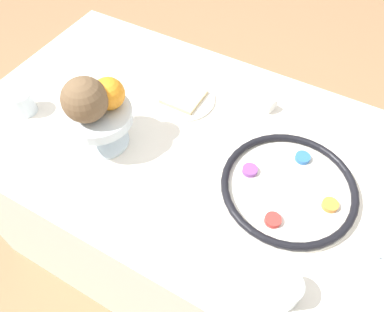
{
  "coord_description": "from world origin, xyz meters",
  "views": [
    {
      "loc": [
        -0.26,
        0.61,
        1.57
      ],
      "look_at": [
        0.04,
        0.08,
        0.78
      ],
      "focal_mm": 35.0,
      "sensor_mm": 36.0,
      "label": 1
    }
  ],
  "objects_px": {
    "seder_plate": "(288,187)",
    "cup_near": "(284,290)",
    "orange_fruit": "(108,94)",
    "bread_plate": "(184,98)",
    "coconut": "(85,100)",
    "cup_mid": "(22,103)",
    "napkin_roll": "(252,94)",
    "fruit_stand": "(99,120)"
  },
  "relations": [
    {
      "from": "coconut",
      "to": "napkin_roll",
      "type": "distance_m",
      "value": 0.52
    },
    {
      "from": "seder_plate",
      "to": "coconut",
      "type": "bearing_deg",
      "value": 13.04
    },
    {
      "from": "fruit_stand",
      "to": "napkin_roll",
      "type": "height_order",
      "value": "fruit_stand"
    },
    {
      "from": "seder_plate",
      "to": "fruit_stand",
      "type": "relative_size",
      "value": 1.9
    },
    {
      "from": "fruit_stand",
      "to": "cup_mid",
      "type": "bearing_deg",
      "value": 4.13
    },
    {
      "from": "bread_plate",
      "to": "cup_near",
      "type": "height_order",
      "value": "cup_near"
    },
    {
      "from": "seder_plate",
      "to": "cup_near",
      "type": "bearing_deg",
      "value": 107.43
    },
    {
      "from": "coconut",
      "to": "cup_mid",
      "type": "xyz_separation_m",
      "value": [
        0.29,
        -0.0,
        -0.15
      ]
    },
    {
      "from": "napkin_roll",
      "to": "cup_mid",
      "type": "relative_size",
      "value": 2.23
    },
    {
      "from": "coconut",
      "to": "cup_near",
      "type": "height_order",
      "value": "coconut"
    },
    {
      "from": "fruit_stand",
      "to": "bread_plate",
      "type": "bearing_deg",
      "value": -113.18
    },
    {
      "from": "coconut",
      "to": "napkin_roll",
      "type": "relative_size",
      "value": 0.73
    },
    {
      "from": "coconut",
      "to": "seder_plate",
      "type": "bearing_deg",
      "value": -166.96
    },
    {
      "from": "orange_fruit",
      "to": "cup_mid",
      "type": "bearing_deg",
      "value": 10.52
    },
    {
      "from": "seder_plate",
      "to": "cup_mid",
      "type": "bearing_deg",
      "value": 8.44
    },
    {
      "from": "napkin_roll",
      "to": "fruit_stand",
      "type": "bearing_deg",
      "value": 51.21
    },
    {
      "from": "seder_plate",
      "to": "napkin_roll",
      "type": "xyz_separation_m",
      "value": [
        0.22,
        -0.27,
        0.01
      ]
    },
    {
      "from": "fruit_stand",
      "to": "bread_plate",
      "type": "distance_m",
      "value": 0.3
    },
    {
      "from": "orange_fruit",
      "to": "napkin_roll",
      "type": "relative_size",
      "value": 0.54
    },
    {
      "from": "seder_plate",
      "to": "napkin_roll",
      "type": "height_order",
      "value": "napkin_roll"
    },
    {
      "from": "coconut",
      "to": "napkin_roll",
      "type": "height_order",
      "value": "coconut"
    },
    {
      "from": "bread_plate",
      "to": "cup_near",
      "type": "relative_size",
      "value": 2.75
    },
    {
      "from": "fruit_stand",
      "to": "cup_near",
      "type": "distance_m",
      "value": 0.63
    },
    {
      "from": "cup_mid",
      "to": "coconut",
      "type": "bearing_deg",
      "value": 179.71
    },
    {
      "from": "coconut",
      "to": "bread_plate",
      "type": "height_order",
      "value": "coconut"
    },
    {
      "from": "cup_near",
      "to": "seder_plate",
      "type": "bearing_deg",
      "value": -72.57
    },
    {
      "from": "coconut",
      "to": "bread_plate",
      "type": "distance_m",
      "value": 0.35
    },
    {
      "from": "fruit_stand",
      "to": "cup_near",
      "type": "relative_size",
      "value": 2.58
    },
    {
      "from": "orange_fruit",
      "to": "fruit_stand",
      "type": "bearing_deg",
      "value": 62.1
    },
    {
      "from": "seder_plate",
      "to": "coconut",
      "type": "relative_size",
      "value": 2.99
    },
    {
      "from": "bread_plate",
      "to": "seder_plate",
      "type": "bearing_deg",
      "value": 158.43
    },
    {
      "from": "bread_plate",
      "to": "cup_mid",
      "type": "bearing_deg",
      "value": 34.97
    },
    {
      "from": "coconut",
      "to": "cup_near",
      "type": "relative_size",
      "value": 1.64
    },
    {
      "from": "fruit_stand",
      "to": "orange_fruit",
      "type": "height_order",
      "value": "orange_fruit"
    },
    {
      "from": "fruit_stand",
      "to": "napkin_roll",
      "type": "bearing_deg",
      "value": -128.79
    },
    {
      "from": "orange_fruit",
      "to": "bread_plate",
      "type": "bearing_deg",
      "value": -112.38
    },
    {
      "from": "napkin_roll",
      "to": "cup_near",
      "type": "distance_m",
      "value": 0.62
    },
    {
      "from": "coconut",
      "to": "cup_near",
      "type": "xyz_separation_m",
      "value": [
        -0.61,
        0.14,
        -0.15
      ]
    },
    {
      "from": "seder_plate",
      "to": "cup_near",
      "type": "height_order",
      "value": "cup_near"
    },
    {
      "from": "fruit_stand",
      "to": "cup_near",
      "type": "height_order",
      "value": "fruit_stand"
    },
    {
      "from": "cup_mid",
      "to": "seder_plate",
      "type": "bearing_deg",
      "value": -171.56
    },
    {
      "from": "napkin_roll",
      "to": "cup_mid",
      "type": "xyz_separation_m",
      "value": [
        0.59,
        0.39,
        0.01
      ]
    }
  ]
}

